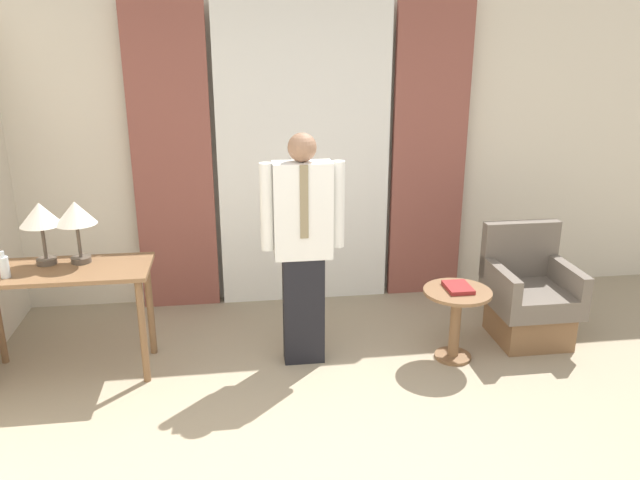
{
  "coord_description": "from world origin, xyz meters",
  "views": [
    {
      "loc": [
        -0.59,
        -2.45,
        2.31
      ],
      "look_at": [
        -0.04,
        1.51,
        0.98
      ],
      "focal_mm": 35.0,
      "sensor_mm": 36.0,
      "label": 1
    }
  ],
  "objects_px": {
    "table_lamp_right": "(76,216)",
    "book": "(458,287)",
    "table_lamp_left": "(40,217)",
    "armchair": "(528,299)",
    "desk": "(63,286)",
    "bottle_near_edge": "(4,267)",
    "side_table": "(456,312)",
    "person": "(303,242)"
  },
  "relations": [
    {
      "from": "side_table",
      "to": "armchair",
      "type": "bearing_deg",
      "value": 20.09
    },
    {
      "from": "desk",
      "to": "armchair",
      "type": "distance_m",
      "value": 3.47
    },
    {
      "from": "table_lamp_left",
      "to": "armchair",
      "type": "xyz_separation_m",
      "value": [
        3.57,
        -0.04,
        -0.8
      ]
    },
    {
      "from": "armchair",
      "to": "desk",
      "type": "bearing_deg",
      "value": -178.91
    },
    {
      "from": "table_lamp_right",
      "to": "book",
      "type": "relative_size",
      "value": 1.85
    },
    {
      "from": "table_lamp_left",
      "to": "table_lamp_right",
      "type": "xyz_separation_m",
      "value": [
        0.23,
        0.0,
        0.0
      ]
    },
    {
      "from": "table_lamp_right",
      "to": "book",
      "type": "xyz_separation_m",
      "value": [
        2.66,
        -0.27,
        -0.57
      ]
    },
    {
      "from": "armchair",
      "to": "book",
      "type": "distance_m",
      "value": 0.75
    },
    {
      "from": "table_lamp_left",
      "to": "side_table",
      "type": "distance_m",
      "value": 2.99
    },
    {
      "from": "bottle_near_edge",
      "to": "table_lamp_right",
      "type": "bearing_deg",
      "value": 28.18
    },
    {
      "from": "person",
      "to": "side_table",
      "type": "bearing_deg",
      "value": -6.63
    },
    {
      "from": "desk",
      "to": "bottle_near_edge",
      "type": "bearing_deg",
      "value": -158.77
    },
    {
      "from": "bottle_near_edge",
      "to": "armchair",
      "type": "xyz_separation_m",
      "value": [
        3.76,
        0.19,
        -0.54
      ]
    },
    {
      "from": "desk",
      "to": "book",
      "type": "bearing_deg",
      "value": -3.44
    },
    {
      "from": "bottle_near_edge",
      "to": "side_table",
      "type": "relative_size",
      "value": 0.33
    },
    {
      "from": "desk",
      "to": "person",
      "type": "bearing_deg",
      "value": -1.92
    },
    {
      "from": "bottle_near_edge",
      "to": "book",
      "type": "distance_m",
      "value": 3.1
    },
    {
      "from": "table_lamp_right",
      "to": "table_lamp_left",
      "type": "bearing_deg",
      "value": 180.0
    },
    {
      "from": "table_lamp_left",
      "to": "armchair",
      "type": "relative_size",
      "value": 0.49
    },
    {
      "from": "book",
      "to": "table_lamp_left",
      "type": "bearing_deg",
      "value": 174.58
    },
    {
      "from": "armchair",
      "to": "person",
      "type": "bearing_deg",
      "value": -176.13
    },
    {
      "from": "side_table",
      "to": "book",
      "type": "bearing_deg",
      "value": 64.12
    },
    {
      "from": "desk",
      "to": "bottle_near_edge",
      "type": "relative_size",
      "value": 6.58
    },
    {
      "from": "table_lamp_right",
      "to": "person",
      "type": "xyz_separation_m",
      "value": [
        1.54,
        -0.16,
        -0.2
      ]
    },
    {
      "from": "bottle_near_edge",
      "to": "person",
      "type": "height_order",
      "value": "person"
    },
    {
      "from": "table_lamp_left",
      "to": "bottle_near_edge",
      "type": "xyz_separation_m",
      "value": [
        -0.2,
        -0.23,
        -0.26
      ]
    },
    {
      "from": "table_lamp_right",
      "to": "person",
      "type": "relative_size",
      "value": 0.26
    },
    {
      "from": "table_lamp_left",
      "to": "armchair",
      "type": "bearing_deg",
      "value": -0.67
    },
    {
      "from": "desk",
      "to": "book",
      "type": "xyz_separation_m",
      "value": [
        2.78,
        -0.17,
        -0.1
      ]
    },
    {
      "from": "person",
      "to": "desk",
      "type": "bearing_deg",
      "value": 178.08
    },
    {
      "from": "person",
      "to": "armchair",
      "type": "xyz_separation_m",
      "value": [
        1.79,
        0.12,
        -0.6
      ]
    },
    {
      "from": "person",
      "to": "table_lamp_right",
      "type": "bearing_deg",
      "value": 173.96
    },
    {
      "from": "table_lamp_left",
      "to": "book",
      "type": "xyz_separation_m",
      "value": [
        2.89,
        -0.27,
        -0.57
      ]
    },
    {
      "from": "table_lamp_left",
      "to": "person",
      "type": "distance_m",
      "value": 1.79
    },
    {
      "from": "bottle_near_edge",
      "to": "book",
      "type": "height_order",
      "value": "bottle_near_edge"
    },
    {
      "from": "person",
      "to": "book",
      "type": "xyz_separation_m",
      "value": [
        1.12,
        -0.11,
        -0.36
      ]
    },
    {
      "from": "desk",
      "to": "side_table",
      "type": "relative_size",
      "value": 2.18
    },
    {
      "from": "desk",
      "to": "armchair",
      "type": "bearing_deg",
      "value": 1.09
    },
    {
      "from": "armchair",
      "to": "table_lamp_left",
      "type": "bearing_deg",
      "value": 179.33
    },
    {
      "from": "desk",
      "to": "side_table",
      "type": "distance_m",
      "value": 2.79
    },
    {
      "from": "table_lamp_right",
      "to": "bottle_near_edge",
      "type": "xyz_separation_m",
      "value": [
        -0.43,
        -0.23,
        -0.26
      ]
    },
    {
      "from": "table_lamp_left",
      "to": "bottle_near_edge",
      "type": "relative_size",
      "value": 2.42
    }
  ]
}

